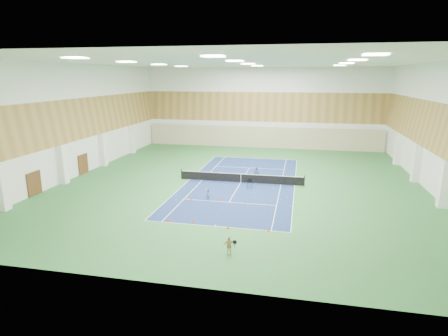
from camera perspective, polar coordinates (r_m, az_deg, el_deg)
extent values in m
plane|color=#2D6932|center=(38.70, 2.58, -2.21)|extent=(40.00, 40.00, 0.00)
cube|color=navy|center=(38.70, 2.58, -2.21)|extent=(10.97, 23.77, 0.01)
cube|color=#C6B793|center=(57.51, 5.77, 4.67)|extent=(35.40, 0.16, 3.20)
cube|color=#593319|center=(38.51, -26.93, -2.13)|extent=(0.08, 1.80, 2.20)
cube|color=#593319|center=(44.80, -20.66, 0.57)|extent=(0.08, 1.80, 2.20)
imported|color=#204995|center=(38.87, 4.96, -0.96)|extent=(0.60, 0.41, 1.60)
imported|color=gray|center=(33.24, -2.41, -4.00)|extent=(0.63, 0.59, 1.03)
imported|color=tan|center=(23.43, 0.74, -11.72)|extent=(0.74, 0.49, 1.17)
cone|color=#E3510B|center=(33.29, -5.00, -4.74)|extent=(0.22, 0.22, 0.24)
cone|color=#F8430D|center=(33.35, -0.30, -4.64)|extent=(0.23, 0.23, 0.25)
cone|color=#E4470C|center=(31.94, 3.34, -5.53)|extent=(0.21, 0.21, 0.23)
cone|color=#EA560C|center=(32.53, 6.10, -5.26)|extent=(0.17, 0.17, 0.19)
cone|color=#FF500D|center=(28.79, -8.28, -7.85)|extent=(0.22, 0.22, 0.25)
cone|color=#EB4C0C|center=(28.41, -4.68, -8.06)|extent=(0.22, 0.22, 0.25)
cone|color=red|center=(27.23, 0.61, -9.00)|extent=(0.23, 0.23, 0.25)
cone|color=#FF530D|center=(27.01, 6.82, -9.33)|extent=(0.20, 0.20, 0.22)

